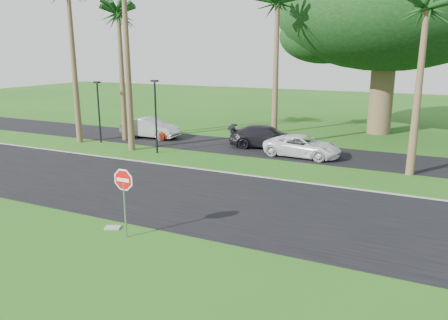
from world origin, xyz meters
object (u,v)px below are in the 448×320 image
object	(u,v)px
car_minivan	(302,147)
car_dark	(266,137)
stop_sign_near	(124,189)
car_red	(153,129)
car_silver	(150,128)

from	to	relation	value
car_minivan	car_dark	bearing A→B (deg)	65.20
stop_sign_near	car_red	world-z (taller)	stop_sign_near
stop_sign_near	car_red	distance (m)	18.36
car_dark	car_minivan	distance (m)	3.33
stop_sign_near	car_dark	distance (m)	16.07
car_minivan	stop_sign_near	bearing A→B (deg)	174.29
stop_sign_near	car_silver	distance (m)	18.37
car_silver	car_red	world-z (taller)	car_silver
car_dark	car_minivan	xyz separation A→B (m)	(2.94, -1.56, -0.08)
car_red	car_dark	size ratio (longest dim) A/B	0.80
stop_sign_near	car_red	bearing A→B (deg)	121.75
car_silver	car_dark	world-z (taller)	car_silver
car_minivan	car_red	bearing A→B (deg)	87.73
car_silver	car_minivan	size ratio (longest dim) A/B	0.95
car_red	car_dark	world-z (taller)	car_dark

